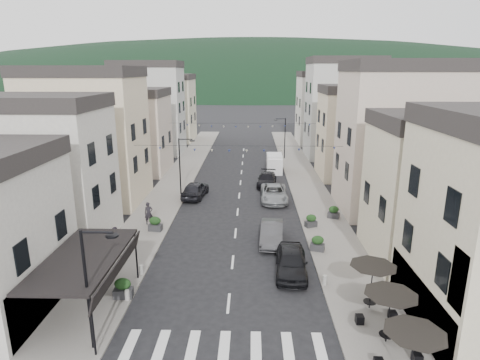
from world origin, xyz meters
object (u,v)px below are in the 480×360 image
Objects in this scene: pedestrian_a at (149,213)px; parked_car_d at (267,180)px; parked_car_e at (195,189)px; parked_car_b at (272,233)px; pedestrian_b at (116,239)px; parked_car_c at (274,193)px; parked_car_a at (291,262)px; delivery_van at (274,163)px.

parked_car_d is at bearing 25.25° from pedestrian_a.
pedestrian_a is at bearing 77.88° from parked_car_e.
parked_car_b is 11.36m from pedestrian_b.
pedestrian_a reaches higher than parked_car_d.
pedestrian_a reaches higher than parked_car_c.
pedestrian_a is at bearing -123.87° from parked_car_d.
parked_car_a is 4.85m from parked_car_b.
pedestrian_b is at bearing -134.41° from parked_car_c.
parked_car_c is 8.05m from parked_car_e.
pedestrian_b is (-12.61, -24.14, -0.15)m from delivery_van.
parked_car_b is 22.35m from delivery_van.
parked_car_a is 13.71m from pedestrian_a.
delivery_van is at bearing 86.23° from parked_car_d.
parked_car_e reaches higher than parked_car_d.
parked_car_d is 2.84× the size of pedestrian_b.
parked_car_c is at bearing -78.52° from parked_car_d.
delivery_van reaches higher than pedestrian_a.
parked_car_c is at bearing 90.23° from parked_car_b.
delivery_van is at bearing -119.72° from parked_car_e.
parked_car_b is 10.64m from pedestrian_a.
parked_car_e is at bearing 127.72° from parked_car_b.
pedestrian_b is at bearing -126.69° from pedestrian_a.
parked_car_a is at bearing -89.86° from delivery_van.
parked_car_c is at bearing -178.42° from parked_car_e.
parked_car_a is 14.88m from parked_car_c.
parked_car_e is 13.45m from pedestrian_b.
pedestrian_b is (-3.92, -12.86, 0.15)m from parked_car_e.
delivery_van is 2.80× the size of pedestrian_b.
parked_car_b is at bearing -92.65° from delivery_van.
parked_car_b is 2.69× the size of pedestrian_b.
pedestrian_a is at bearing 77.77° from pedestrian_b.
pedestrian_a reaches higher than parked_car_b.
parked_car_a reaches higher than parked_car_c.
parked_car_c is at bearing 7.79° from pedestrian_a.
delivery_van is (0.38, 27.04, 0.31)m from parked_car_a.
delivery_van is at bearing 62.19° from pedestrian_b.
parked_car_b is 0.84× the size of parked_car_c.
delivery_van is 2.56× the size of pedestrian_a.
delivery_van is 22.28m from pedestrian_a.
pedestrian_a is (-10.84, -6.90, 0.29)m from parked_car_c.
delivery_van is (1.40, 22.30, 0.37)m from parked_car_b.
parked_car_c is (0.71, 10.14, 0.01)m from parked_car_b.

